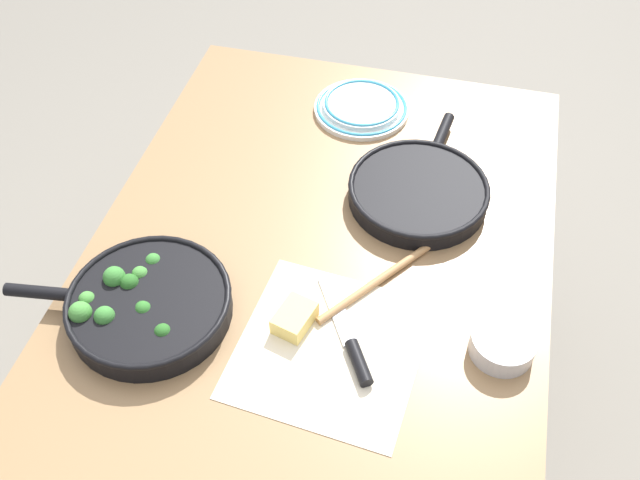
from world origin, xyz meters
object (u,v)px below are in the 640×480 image
(skillet_eggs, at_px, (419,191))
(wooden_spoon, at_px, (412,257))
(dinner_plate_stack, at_px, (362,106))
(skillet_broccoli, at_px, (146,303))
(cheese_block, at_px, (294,318))
(prep_bowl_steel, at_px, (503,344))
(grater_knife, at_px, (351,344))

(skillet_eggs, relative_size, wooden_spoon, 1.25)
(skillet_eggs, relative_size, dinner_plate_stack, 1.81)
(skillet_broccoli, relative_size, wooden_spoon, 1.28)
(cheese_block, bearing_deg, prep_bowl_steel, -85.13)
(skillet_eggs, bearing_deg, prep_bowl_steel, -142.63)
(skillet_eggs, xyz_separation_m, dinner_plate_stack, (0.26, 0.17, -0.01))
(skillet_broccoli, xyz_separation_m, prep_bowl_steel, (0.07, -0.63, -0.01))
(cheese_block, height_order, dinner_plate_stack, cheese_block)
(wooden_spoon, xyz_separation_m, prep_bowl_steel, (-0.17, -0.18, 0.01))
(skillet_eggs, xyz_separation_m, cheese_block, (-0.37, 0.17, -0.00))
(skillet_broccoli, height_order, cheese_block, skillet_broccoli)
(skillet_broccoli, bearing_deg, grater_knife, 175.15)
(wooden_spoon, height_order, prep_bowl_steel, prep_bowl_steel)
(dinner_plate_stack, relative_size, prep_bowl_steel, 1.99)
(wooden_spoon, distance_m, cheese_block, 0.27)
(skillet_broccoli, distance_m, cheese_block, 0.27)
(cheese_block, bearing_deg, skillet_broccoli, 98.43)
(skillet_broccoli, bearing_deg, wooden_spoon, -159.26)
(cheese_block, distance_m, dinner_plate_stack, 0.63)
(dinner_plate_stack, height_order, prep_bowl_steel, prep_bowl_steel)
(skillet_eggs, distance_m, wooden_spoon, 0.17)
(skillet_broccoli, height_order, prep_bowl_steel, skillet_broccoli)
(skillet_broccoli, xyz_separation_m, skillet_eggs, (0.41, -0.43, -0.01))
(grater_knife, distance_m, cheese_block, 0.11)
(wooden_spoon, distance_m, prep_bowl_steel, 0.25)
(skillet_broccoli, relative_size, prep_bowl_steel, 3.68)
(skillet_eggs, distance_m, dinner_plate_stack, 0.31)
(wooden_spoon, xyz_separation_m, dinner_plate_stack, (0.43, 0.19, 0.01))
(skillet_eggs, height_order, prep_bowl_steel, skillet_eggs)
(grater_knife, bearing_deg, skillet_broccoli, 62.28)
(grater_knife, xyz_separation_m, prep_bowl_steel, (0.05, -0.25, 0.01))
(cheese_block, bearing_deg, grater_knife, -101.59)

